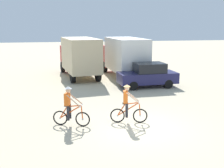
# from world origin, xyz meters

# --- Properties ---
(ground_plane) EXTENTS (120.00, 120.00, 0.00)m
(ground_plane) POSITION_xyz_m (0.00, 0.00, 0.00)
(ground_plane) COLOR beige
(box_truck_tan_camper) EXTENTS (3.25, 7.01, 3.35)m
(box_truck_tan_camper) POSITION_xyz_m (-1.78, 12.35, 1.87)
(box_truck_tan_camper) COLOR #CCB78E
(box_truck_tan_camper) RESTS_ON ground
(box_truck_white_box) EXTENTS (2.90, 6.92, 3.35)m
(box_truck_white_box) POSITION_xyz_m (1.99, 11.66, 1.87)
(box_truck_white_box) COLOR white
(box_truck_white_box) RESTS_ON ground
(sedan_parked) EXTENTS (4.27, 1.94, 1.76)m
(sedan_parked) POSITION_xyz_m (2.82, 7.55, 0.88)
(sedan_parked) COLOR #1E1E4C
(sedan_parked) RESTS_ON ground
(cyclist_orange_shirt) EXTENTS (1.64, 0.75, 1.82)m
(cyclist_orange_shirt) POSITION_xyz_m (-3.04, 0.76, 0.85)
(cyclist_orange_shirt) COLOR black
(cyclist_orange_shirt) RESTS_ON ground
(cyclist_cowboy_hat) EXTENTS (1.70, 0.57, 1.82)m
(cyclist_cowboy_hat) POSITION_xyz_m (-0.41, 0.66, 0.85)
(cyclist_cowboy_hat) COLOR black
(cyclist_cowboy_hat) RESTS_ON ground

